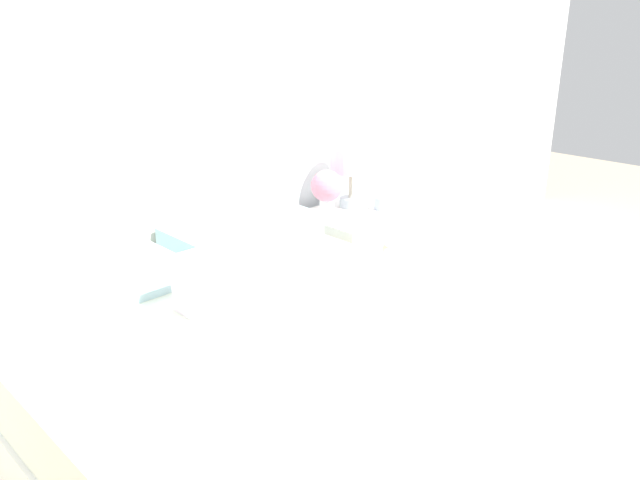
{
  "coord_description": "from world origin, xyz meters",
  "views": [
    {
      "loc": [
        -1.23,
        -2.41,
        1.61
      ],
      "look_at": [
        0.57,
        -0.57,
        0.66
      ],
      "focal_mm": 35.0,
      "sensor_mm": 36.0,
      "label": 1
    }
  ],
  "objects_px": {
    "bed": "(284,398)",
    "flower_vase": "(327,189)",
    "alarm_clock": "(381,204)",
    "nightstand": "(352,263)",
    "table_lamp": "(351,163)"
  },
  "relations": [
    {
      "from": "alarm_clock",
      "to": "flower_vase",
      "type": "bearing_deg",
      "value": 158.57
    },
    {
      "from": "bed",
      "to": "alarm_clock",
      "type": "bearing_deg",
      "value": 27.01
    },
    {
      "from": "nightstand",
      "to": "flower_vase",
      "type": "bearing_deg",
      "value": 160.24
    },
    {
      "from": "bed",
      "to": "nightstand",
      "type": "relative_size",
      "value": 3.55
    },
    {
      "from": "table_lamp",
      "to": "flower_vase",
      "type": "height_order",
      "value": "table_lamp"
    },
    {
      "from": "nightstand",
      "to": "flower_vase",
      "type": "distance_m",
      "value": 0.47
    },
    {
      "from": "nightstand",
      "to": "table_lamp",
      "type": "bearing_deg",
      "value": 50.88
    },
    {
      "from": "bed",
      "to": "table_lamp",
      "type": "bearing_deg",
      "value": 33.94
    },
    {
      "from": "table_lamp",
      "to": "flower_vase",
      "type": "bearing_deg",
      "value": -170.4
    },
    {
      "from": "bed",
      "to": "nightstand",
      "type": "bearing_deg",
      "value": 32.51
    },
    {
      "from": "bed",
      "to": "flower_vase",
      "type": "relative_size",
      "value": 8.28
    },
    {
      "from": "nightstand",
      "to": "table_lamp",
      "type": "distance_m",
      "value": 0.55
    },
    {
      "from": "table_lamp",
      "to": "alarm_clock",
      "type": "distance_m",
      "value": 0.27
    },
    {
      "from": "table_lamp",
      "to": "alarm_clock",
      "type": "bearing_deg",
      "value": -61.94
    },
    {
      "from": "bed",
      "to": "flower_vase",
      "type": "bearing_deg",
      "value": 38.1
    }
  ]
}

